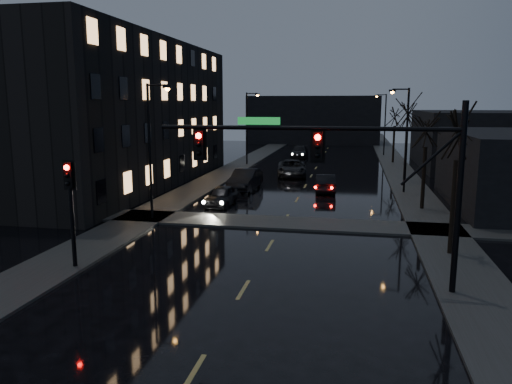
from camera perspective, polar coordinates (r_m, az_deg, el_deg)
The scene contains 21 objects.
sidewalk_left at distance 46.55m, azimuth -4.48°, elevation 1.68°, with size 3.00×140.00×0.12m, color #2D2D2B.
sidewalk_right at distance 45.10m, azimuth 16.82°, elevation 1.00°, with size 3.00×140.00×0.12m, color #2D2D2B.
sidewalk_cross at distance 28.94m, azimuth 3.05°, elevation -3.54°, with size 40.00×3.00×0.12m, color #2D2D2B.
apartment_block at distance 44.32m, azimuth -16.50°, elevation 8.59°, with size 12.00×30.00×12.00m, color black.
commercial_right_far at distance 58.95m, azimuth 24.03°, elevation 5.50°, with size 12.00×18.00×6.00m, color black.
far_block at distance 87.66m, azimuth 6.64°, elevation 8.22°, with size 22.00×10.00×8.00m, color black.
signal_mast at distance 18.45m, azimuth 10.92°, elevation 3.61°, with size 11.11×0.41×7.00m.
signal_pole_left at distance 21.93m, azimuth -20.41°, elevation -0.73°, with size 0.35×0.41×4.53m.
tree_near at distance 23.78m, azimuth 22.23°, elevation 7.74°, with size 3.52×3.52×8.08m.
tree_mid_a at distance 33.66m, azimuth 18.97°, elevation 7.78°, with size 3.30×3.30×7.58m.
tree_mid_b at distance 45.56m, azimuth 17.00°, elevation 9.36°, with size 3.74×3.74×8.59m.
tree_far at distance 59.52m, azimuth 15.63°, elevation 9.00°, with size 3.43×3.43×7.88m.
streetlight_l_near at distance 29.72m, azimuth -11.70°, elevation 5.84°, with size 1.53×0.28×8.00m.
streetlight_l_far at distance 55.58m, azimuth -0.84°, elevation 7.98°, with size 1.53×0.28×8.00m.
streetlight_r_mid at distance 39.57m, azimuth 16.54°, elevation 6.66°, with size 1.53×0.28×8.00m.
streetlight_r_far at distance 67.47m, azimuth 14.36°, elevation 8.06°, with size 1.53×0.28×8.00m.
oncoming_car_a at distance 33.93m, azimuth -3.97°, elevation -0.45°, with size 1.59×3.96×1.35m, color black.
oncoming_car_b at distance 40.00m, azimuth -1.24°, elevation 1.44°, with size 1.77×5.07×1.67m, color black.
oncoming_car_c at distance 47.43m, azimuth 4.11°, elevation 2.73°, with size 2.61×5.65×1.57m, color black.
oncoming_car_d at distance 63.78m, azimuth 4.97°, elevation 4.60°, with size 2.08×5.11×1.48m, color black.
lead_car at distance 39.48m, azimuth 7.92°, elevation 1.03°, with size 1.49×4.26×1.40m, color black.
Camera 1 is at (3.89, -9.34, 6.93)m, focal length 35.00 mm.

